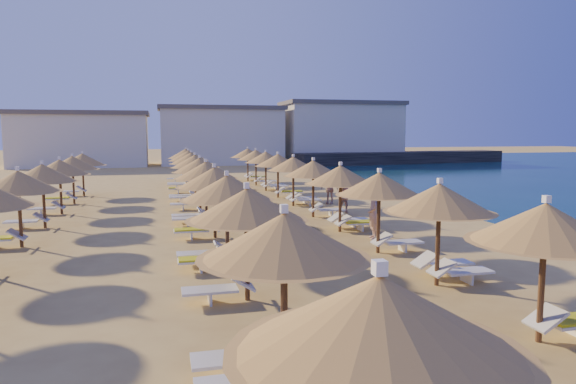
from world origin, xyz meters
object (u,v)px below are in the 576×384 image
object	(u,v)px
beachgoer_c	(330,189)
beachgoer_a	(373,215)
parasol_row_east	(313,169)
parasol_row_west	(206,171)
jetty	(403,158)
beachgoer_b	(344,196)

from	to	relation	value
beachgoer_c	beachgoer_a	bearing A→B (deg)	-64.39
parasol_row_east	parasol_row_west	xyz separation A→B (m)	(-5.05, 0.00, 0.00)
parasol_row_east	jetty	bearing A→B (deg)	58.26
beachgoer_b	beachgoer_c	world-z (taller)	beachgoer_b
beachgoer_a	beachgoer_c	bearing A→B (deg)	-178.50
parasol_row_east	beachgoer_a	distance (m)	5.62
jetty	beachgoer_b	distance (m)	43.22
beachgoer_b	parasol_row_west	bearing A→B (deg)	-131.10
beachgoer_b	beachgoer_a	world-z (taller)	beachgoer_a
parasol_row_east	beachgoer_c	world-z (taller)	parasol_row_east
parasol_row_west	beachgoer_a	xyz separation A→B (m)	(5.81, -5.40, -1.35)
beachgoer_a	parasol_row_east	bearing A→B (deg)	-161.85
beachgoer_c	jetty	bearing A→B (deg)	92.05
jetty	beachgoer_a	distance (m)	49.23
jetty	parasol_row_east	world-z (taller)	parasol_row_east
parasol_row_east	parasol_row_west	world-z (taller)	same
beachgoer_b	beachgoer_c	distance (m)	3.34
beachgoer_b	beachgoer_c	bearing A→B (deg)	126.06
parasol_row_west	beachgoer_c	world-z (taller)	parasol_row_west
parasol_row_west	beachgoer_c	distance (m)	8.49
parasol_row_east	beachgoer_a	world-z (taller)	parasol_row_east
jetty	beachgoer_a	size ratio (longest dim) A/B	16.20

